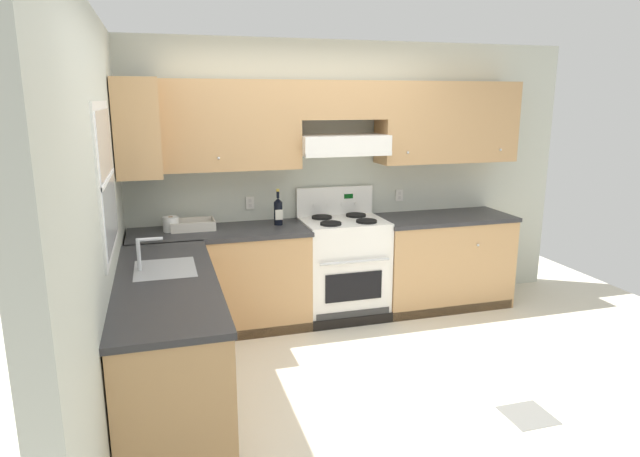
% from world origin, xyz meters
% --- Properties ---
extents(ground_plane, '(7.04, 7.04, 0.00)m').
position_xyz_m(ground_plane, '(0.00, 0.00, 0.00)').
color(ground_plane, beige).
extents(floor_accent_tile, '(0.30, 0.30, 0.01)m').
position_xyz_m(floor_accent_tile, '(0.98, -0.74, 0.00)').
color(floor_accent_tile, slate).
rests_on(floor_accent_tile, ground_plane).
extents(wall_back, '(4.68, 0.57, 2.55)m').
position_xyz_m(wall_back, '(0.41, 1.53, 1.48)').
color(wall_back, beige).
rests_on(wall_back, ground_plane).
extents(wall_left, '(0.47, 4.00, 2.55)m').
position_xyz_m(wall_left, '(-1.59, 0.23, 1.34)').
color(wall_left, beige).
rests_on(wall_left, ground_plane).
extents(counter_back_run, '(3.60, 0.65, 0.91)m').
position_xyz_m(counter_back_run, '(0.23, 1.24, 0.45)').
color(counter_back_run, tan).
rests_on(counter_back_run, ground_plane).
extents(counter_left_run, '(0.63, 1.91, 1.13)m').
position_xyz_m(counter_left_run, '(-1.24, -0.00, 0.46)').
color(counter_left_run, tan).
rests_on(counter_left_run, ground_plane).
extents(stove, '(0.76, 0.62, 1.20)m').
position_xyz_m(stove, '(0.37, 1.25, 0.48)').
color(stove, white).
rests_on(stove, ground_plane).
extents(wine_bottle, '(0.08, 0.08, 0.33)m').
position_xyz_m(wine_bottle, '(-0.23, 1.32, 1.04)').
color(wine_bottle, black).
rests_on(wine_bottle, counter_back_run).
extents(bowl, '(0.38, 0.26, 0.08)m').
position_xyz_m(bowl, '(-0.99, 1.36, 0.94)').
color(bowl, beige).
rests_on(bowl, counter_back_run).
extents(paper_towel_roll, '(0.14, 0.14, 0.13)m').
position_xyz_m(paper_towel_roll, '(-1.17, 1.33, 0.97)').
color(paper_towel_roll, white).
rests_on(paper_towel_roll, counter_back_run).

